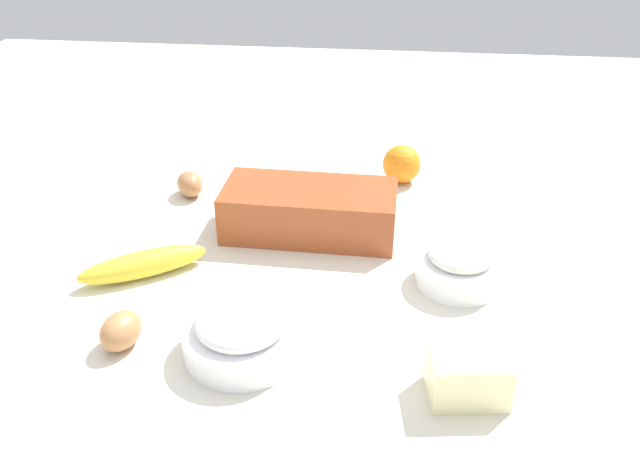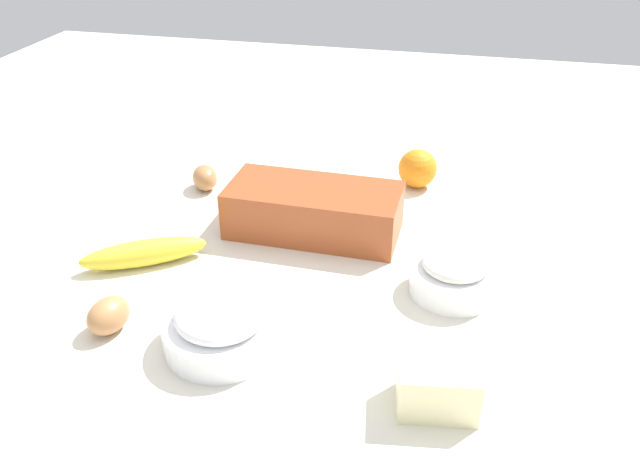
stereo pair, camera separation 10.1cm
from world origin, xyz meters
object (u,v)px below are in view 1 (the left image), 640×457
object	(u,v)px
sugar_bowl	(242,333)
egg_beside_bowl	(121,331)
egg_near_butter	(190,184)
loaf_pan	(310,210)
flour_bowl	(459,265)
butter_block	(468,375)
banana	(143,264)
orange_fruit	(402,164)

from	to	relation	value
sugar_bowl	egg_beside_bowl	xyz separation A→B (m)	(-0.16, -0.00, -0.01)
egg_near_butter	loaf_pan	bearing A→B (deg)	-24.35
flour_bowl	butter_block	xyz separation A→B (m)	(-0.01, -0.23, -0.00)
egg_beside_bowl	loaf_pan	bearing A→B (deg)	57.02
egg_near_butter	banana	bearing A→B (deg)	-88.79
butter_block	egg_near_butter	distance (m)	0.65
loaf_pan	egg_beside_bowl	size ratio (longest dim) A/B	4.45
loaf_pan	flour_bowl	bearing A→B (deg)	-26.29
egg_near_butter	sugar_bowl	bearing A→B (deg)	-65.46
sugar_bowl	butter_block	bearing A→B (deg)	-9.08
orange_fruit	butter_block	size ratio (longest dim) A/B	0.80
egg_beside_bowl	orange_fruit	bearing A→B (deg)	55.97
banana	egg_near_butter	distance (m)	0.26
loaf_pan	egg_near_butter	xyz separation A→B (m)	(-0.23, 0.11, -0.02)
banana	loaf_pan	bearing A→B (deg)	34.14
loaf_pan	orange_fruit	xyz separation A→B (m)	(0.15, 0.21, -0.01)
flour_bowl	banana	xyz separation A→B (m)	(-0.46, -0.03, -0.01)
sugar_bowl	egg_near_butter	size ratio (longest dim) A/B	2.39
banana	egg_beside_bowl	xyz separation A→B (m)	(0.03, -0.16, 0.00)
loaf_pan	flour_bowl	xyz separation A→B (m)	(0.23, -0.12, -0.01)
flour_bowl	butter_block	distance (m)	0.23
flour_bowl	egg_beside_bowl	size ratio (longest dim) A/B	1.94
sugar_bowl	butter_block	xyz separation A→B (m)	(0.27, -0.04, -0.00)
banana	sugar_bowl	bearing A→B (deg)	-39.60
loaf_pan	egg_beside_bowl	bearing A→B (deg)	-121.71
butter_block	orange_fruit	bearing A→B (deg)	98.08
sugar_bowl	orange_fruit	size ratio (longest dim) A/B	2.06
orange_fruit	egg_near_butter	distance (m)	0.40
flour_bowl	loaf_pan	bearing A→B (deg)	152.44
egg_near_butter	orange_fruit	bearing A→B (deg)	14.92
flour_bowl	egg_beside_bowl	world-z (taller)	flour_bowl
sugar_bowl	banana	distance (m)	0.24
butter_block	egg_beside_bowl	xyz separation A→B (m)	(-0.43, 0.04, -0.01)
orange_fruit	egg_beside_bowl	world-z (taller)	orange_fruit
banana	egg_near_butter	world-z (taller)	egg_near_butter
banana	butter_block	size ratio (longest dim) A/B	2.11
loaf_pan	egg_near_butter	distance (m)	0.26
banana	flour_bowl	bearing A→B (deg)	4.11
loaf_pan	flour_bowl	size ratio (longest dim) A/B	2.29
butter_block	egg_near_butter	bearing A→B (deg)	135.39
flour_bowl	egg_near_butter	bearing A→B (deg)	154.03
loaf_pan	egg_beside_bowl	xyz separation A→B (m)	(-0.20, -0.31, -0.02)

